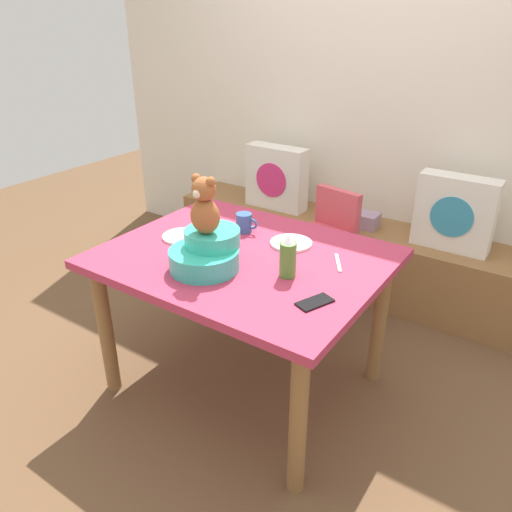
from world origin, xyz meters
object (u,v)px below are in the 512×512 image
pillow_floral_right (455,213)px  dinner_plate_far (183,236)px  infant_seat_teal (207,252)px  coffee_mug (244,223)px  ketchup_bottle (288,257)px  teddy_bear (205,206)px  dining_table (244,274)px  cell_phone (315,302)px  book_stack (363,219)px  highchair (323,238)px  dinner_plate_near (291,243)px  pillow_floral_left (276,178)px

pillow_floral_right → dinner_plate_far: (-0.99, -1.24, 0.07)m
infant_seat_teal → coffee_mug: 0.41m
ketchup_bottle → dinner_plate_far: (-0.62, 0.05, -0.08)m
teddy_bear → pillow_floral_right: bearing=64.0°
dining_table → ketchup_bottle: bearing=-13.4°
pillow_floral_right → cell_phone: pillow_floral_right is taller
pillow_floral_right → book_stack: bearing=177.9°
dining_table → cell_phone: cell_phone is taller
highchair → cell_phone: bearing=-65.2°
infant_seat_teal → teddy_bear: teddy_bear is taller
dinner_plate_near → dining_table: bearing=-119.9°
ketchup_bottle → teddy_bear: bearing=-159.2°
teddy_bear → pillow_floral_left: bearing=110.5°
pillow_floral_left → cell_phone: bearing=-53.4°
infant_seat_teal → highchair: bearing=86.5°
dining_table → infant_seat_teal: 0.26m
dinner_plate_near → pillow_floral_left: bearing=125.1°
highchair → infant_seat_teal: 1.04m
pillow_floral_left → cell_phone: 1.77m
pillow_floral_right → book_stack: 0.59m
ketchup_bottle → dinner_plate_near: ketchup_bottle is taller
dining_table → dinner_plate_far: size_ratio=6.23×
cell_phone → dining_table: bearing=-0.1°
highchair → ketchup_bottle: ketchup_bottle is taller
dining_table → dinner_plate_near: 0.27m
highchair → dinner_plate_far: highchair is taller
pillow_floral_left → ketchup_bottle: size_ratio=2.38×
infant_seat_teal → ketchup_bottle: size_ratio=1.78×
highchair → book_stack: bearing=81.1°
pillow_floral_left → dining_table: (0.59, -1.23, -0.04)m
book_stack → infant_seat_teal: (-0.13, -1.44, 0.30)m
pillow_floral_left → dinner_plate_near: size_ratio=2.20×
pillow_floral_left → dinner_plate_near: (0.71, -1.01, 0.07)m
coffee_mug → teddy_bear: bearing=-77.6°
dinner_plate_near → highchair: bearing=101.4°
pillow_floral_left → coffee_mug: bearing=-66.5°
dining_table → cell_phone: (0.47, -0.19, 0.10)m
highchair → dinner_plate_far: bearing=-113.4°
coffee_mug → pillow_floral_left: bearing=113.5°
pillow_floral_right → coffee_mug: size_ratio=3.67×
book_stack → dinner_plate_far: 1.35m
cell_phone → ketchup_bottle: bearing=-10.7°
cell_phone → pillow_floral_right: bearing=-74.4°
pillow_floral_left → dinner_plate_far: pillow_floral_left is taller
pillow_floral_left → coffee_mug: pillow_floral_left is taller
infant_seat_teal → teddy_bear: (0.00, -0.00, 0.21)m
coffee_mug → dinner_plate_near: bearing=0.1°
infant_seat_teal → cell_phone: infant_seat_teal is taller
book_stack → coffee_mug: bearing=-101.9°
ketchup_bottle → cell_phone: 0.25m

